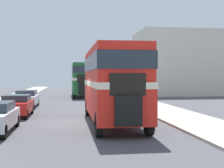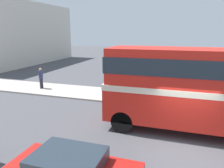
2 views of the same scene
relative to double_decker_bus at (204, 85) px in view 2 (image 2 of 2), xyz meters
name	(u,v)px [view 2 (image 2 of 2)]	position (x,y,z in m)	size (l,w,h in m)	color
ground_plane	(184,151)	(-2.04, 0.71, -2.45)	(120.00, 120.00, 0.00)	#47474C
sidewalk_right	(184,102)	(4.71, 0.71, -2.39)	(3.50, 120.00, 0.12)	#A8A093
double_decker_bus	(204,85)	(0.00, 0.00, 0.00)	(2.54, 9.46, 4.11)	red
pedestrian_walking	(41,77)	(4.59, 12.35, -1.34)	(0.36, 0.36, 1.76)	#282833
shop_building_block	(14,34)	(17.31, 26.05, 2.03)	(19.83, 8.93, 8.97)	beige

